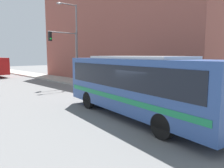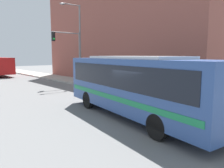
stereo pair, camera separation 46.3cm
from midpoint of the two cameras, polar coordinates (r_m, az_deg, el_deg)
name	(u,v)px [view 2 (the right image)]	position (r m, az deg, el deg)	size (l,w,h in m)	color
ground_plane	(145,123)	(10.56, 9.81, -10.07)	(120.00, 120.00, 0.00)	slate
sidewalk	(61,78)	(29.98, -12.74, 1.42)	(3.26, 70.00, 0.17)	#A8A399
building_facade	(120,29)	(27.35, 2.50, 14.13)	(6.00, 24.94, 12.65)	brown
city_bus	(136,82)	(11.05, 7.42, 0.39)	(4.02, 10.36, 3.13)	#2D4C8C
fire_hydrant	(162,93)	(16.07, 13.67, -2.20)	(0.23, 0.32, 0.71)	red
traffic_light_pole	(71,48)	(23.52, -10.22, 9.16)	(3.28, 0.35, 5.44)	slate
parking_meter	(107,78)	(20.22, -0.73, 1.63)	(0.14, 0.14, 1.38)	slate
street_lamp	(78,38)	(24.07, -8.33, 11.76)	(2.38, 0.28, 8.28)	slate
pedestrian_near_corner	(94,74)	(23.99, -4.25, 2.51)	(0.34, 0.34, 1.79)	slate
pedestrian_mid_block	(141,80)	(18.87, 8.16, 1.11)	(0.34, 0.34, 1.80)	#47382D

